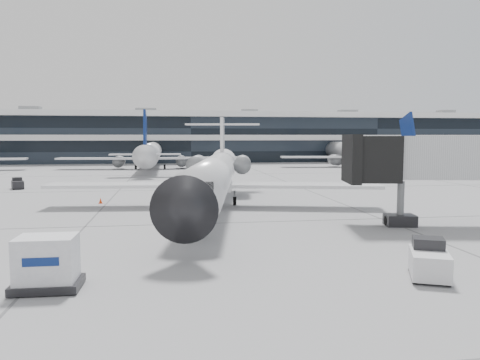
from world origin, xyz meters
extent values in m
plane|color=gray|center=(0.00, 0.00, 0.00)|extent=(220.00, 220.00, 0.00)
cube|color=black|center=(0.00, 82.00, 5.00)|extent=(170.00, 22.00, 10.00)
cylinder|color=white|center=(-1.26, 6.00, 2.58)|extent=(7.41, 27.03, 3.03)
cone|color=black|center=(-3.73, -8.81, 2.58)|extent=(3.50, 3.59, 3.03)
cone|color=white|center=(1.24, 21.03, 2.91)|extent=(3.43, 4.01, 2.87)
cube|color=white|center=(-8.26, 8.30, 1.79)|extent=(12.55, 4.08, 0.25)
cube|color=white|center=(6.11, 5.91, 1.79)|extent=(12.67, 5.70, 0.25)
cylinder|color=slate|center=(-1.96, 15.43, 3.03)|extent=(2.28, 4.03, 1.68)
cylinder|color=slate|center=(2.46, 14.70, 3.03)|extent=(2.28, 4.03, 1.68)
cube|color=white|center=(1.13, 20.37, 5.27)|extent=(0.79, 2.93, 5.04)
cube|color=white|center=(1.21, 20.81, 7.06)|extent=(8.25, 3.10, 0.18)
cylinder|color=black|center=(-3.02, -4.50, 0.31)|extent=(0.30, 0.65, 0.63)
cylinder|color=black|center=(-2.55, 8.49, 0.36)|extent=(0.38, 0.75, 0.72)
cylinder|color=black|center=(0.76, 7.93, 0.36)|extent=(0.38, 0.75, 0.72)
cube|color=black|center=(8.35, -2.29, 4.33)|extent=(3.23, 3.72, 2.89)
cylinder|color=slate|center=(10.08, -2.61, 1.44)|extent=(0.45, 0.45, 2.89)
cube|color=black|center=(10.08, -2.61, 0.36)|extent=(2.08, 1.75, 0.72)
cube|color=silver|center=(5.79, -13.31, 0.61)|extent=(2.31, 2.81, 1.00)
cube|color=black|center=(6.02, -12.80, 1.27)|extent=(1.52, 1.41, 0.55)
cylinder|color=black|center=(5.60, -12.25, 0.24)|extent=(0.38, 0.53, 0.49)
cylinder|color=black|center=(6.71, -12.75, 0.24)|extent=(0.38, 0.53, 0.49)
cylinder|color=black|center=(4.87, -13.86, 0.24)|extent=(0.38, 0.53, 0.49)
cylinder|color=black|center=(5.99, -14.36, 0.24)|extent=(0.38, 0.53, 0.49)
cube|color=black|center=(-9.18, -12.51, 0.19)|extent=(2.47, 1.84, 0.30)
cube|color=white|center=(-9.18, -12.51, 1.19)|extent=(2.14, 1.62, 1.69)
cone|color=#EB390C|center=(-10.52, 10.61, 0.24)|extent=(0.31, 0.31, 0.49)
cube|color=#EB390C|center=(-10.52, 10.61, 0.01)|extent=(0.42, 0.42, 0.03)
cube|color=black|center=(-21.16, 23.59, 0.49)|extent=(1.79, 2.24, 0.80)
cube|color=black|center=(-21.32, 24.00, 1.02)|extent=(1.20, 1.10, 0.44)
cylinder|color=black|center=(-21.87, 24.07, 0.19)|extent=(0.29, 0.42, 0.39)
cylinder|color=black|center=(-20.97, 24.43, 0.19)|extent=(0.29, 0.42, 0.39)
cylinder|color=black|center=(-21.35, 22.75, 0.19)|extent=(0.29, 0.42, 0.39)
cylinder|color=black|center=(-20.45, 23.11, 0.19)|extent=(0.29, 0.42, 0.39)
camera|label=1|loc=(-4.57, -30.52, 5.74)|focal=35.00mm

